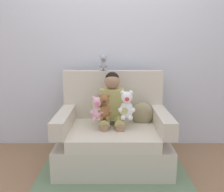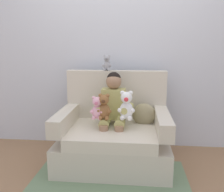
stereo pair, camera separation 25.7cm
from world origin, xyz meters
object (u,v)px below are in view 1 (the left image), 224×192
seated_child (112,106)px  plush_grey_on_backrest (103,63)px  armchair (113,136)px  plush_white (126,106)px  throw_pillow (142,114)px  plush_pink (97,109)px  plush_brown (104,107)px

seated_child → plush_grey_on_backrest: (-0.10, 0.30, 0.45)m
armchair → plush_white: bearing=-39.2°
plush_grey_on_backrest → throw_pillow: (0.44, -0.21, -0.56)m
seated_child → plush_pink: 0.22m
seated_child → plush_grey_on_backrest: 0.55m
plush_brown → throw_pillow: bearing=50.1°
plush_white → throw_pillow: 0.33m
seated_child → plush_white: bearing=-35.7°
armchair → throw_pillow: armchair is taller
armchair → throw_pillow: (0.33, 0.12, 0.22)m
armchair → plush_white: 0.41m
armchair → plush_pink: armchair is taller
plush_brown → plush_white: size_ratio=0.90×
armchair → plush_brown: armchair is taller
plush_grey_on_backrest → throw_pillow: bearing=-39.9°
plush_white → throw_pillow: plush_white is taller
plush_pink → plush_white: bearing=23.2°
armchair → plush_grey_on_backrest: size_ratio=6.28×
plush_grey_on_backrest → throw_pillow: 0.74m
plush_grey_on_backrest → plush_brown: bearing=-101.9°
armchair → plush_pink: 0.40m
seated_child → plush_brown: seated_child is taller
plush_white → plush_grey_on_backrest: 0.65m
plush_white → armchair: bearing=135.5°
plush_white → plush_pink: (-0.30, -0.02, -0.03)m
plush_white → plush_pink: size_ratio=1.24×
plush_pink → plush_grey_on_backrest: plush_grey_on_backrest is taller
plush_brown → plush_grey_on_backrest: plush_grey_on_backrest is taller
seated_child → plush_brown: 0.17m
armchair → plush_pink: bearing=-140.6°
plush_white → plush_brown: bearing=178.7°
plush_white → throw_pillow: bearing=45.1°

